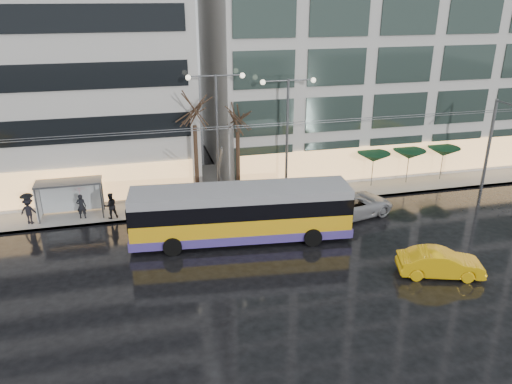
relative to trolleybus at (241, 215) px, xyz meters
name	(u,v)px	position (x,y,z in m)	size (l,w,h in m)	color
ground	(217,286)	(-2.32, -4.79, -1.66)	(140.00, 140.00, 0.00)	black
sidewalk	(212,186)	(-0.32, 9.21, -1.58)	(80.00, 10.00, 0.15)	gray
kerb	(224,211)	(-0.32, 4.26, -1.58)	(80.00, 0.10, 0.15)	slate
building_right	(396,11)	(16.68, 14.21, 10.99)	(32.00, 14.00, 25.00)	#B8B5B0
trolleybus	(241,215)	(0.00, 0.00, 0.00)	(13.39, 5.73, 6.12)	gold
catenary	(210,160)	(-1.32, 3.15, 2.60)	(42.24, 5.12, 7.00)	#595B60
bus_shelter	(64,191)	(-10.71, 5.90, 0.31)	(4.20, 1.60, 2.51)	#595B60
street_lamp_near	(217,121)	(-0.32, 6.01, 4.34)	(3.96, 0.36, 9.03)	#595B60
street_lamp_far	(287,121)	(4.68, 6.01, 4.06)	(3.96, 0.36, 8.53)	#595B60
tree_a	(194,106)	(-1.82, 6.21, 5.43)	(3.20, 3.20, 8.40)	black
tree_b	(237,113)	(1.18, 6.41, 4.74)	(3.20, 3.20, 7.70)	black
parasol_a	(374,157)	(11.68, 6.21, 0.79)	(2.50, 2.50, 2.65)	#595B60
parasol_b	(409,155)	(14.68, 6.21, 0.79)	(2.50, 2.50, 2.65)	#595B60
parasol_c	(443,152)	(17.68, 6.21, 0.79)	(2.50, 2.50, 2.65)	#595B60
taxi_b	(440,263)	(9.43, -6.58, -0.92)	(1.55, 4.46, 1.47)	#F9B80D
sedan_silver	(352,205)	(8.05, 1.67, -0.85)	(2.68, 5.82, 1.62)	#A3A3A7
pedestrian_a	(80,198)	(-9.66, 5.27, -0.06)	(1.08, 1.10, 2.19)	black
pedestrian_b	(111,206)	(-7.79, 4.83, -0.62)	(1.01, 0.88, 1.77)	black
pedestrian_c	(28,207)	(-12.88, 5.24, -0.39)	(1.29, 1.03, 2.11)	black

